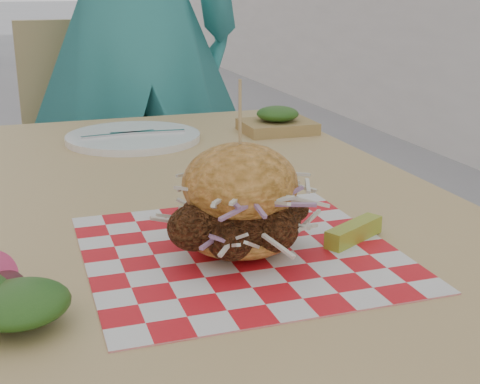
{
  "coord_description": "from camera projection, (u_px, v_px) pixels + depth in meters",
  "views": [
    {
      "loc": [
        -0.53,
        -1.16,
        1.06
      ],
      "look_at": [
        -0.3,
        -0.46,
        0.82
      ],
      "focal_mm": 50.0,
      "sensor_mm": 36.0,
      "label": 1
    }
  ],
  "objects": [
    {
      "name": "paper_liner",
      "position": [
        240.0,
        251.0,
        0.79
      ],
      "size": [
        0.36,
        0.36,
        0.0
      ],
      "primitive_type": "cube",
      "color": "red",
      "rests_on": "patio_table"
    },
    {
      "name": "patio_chair",
      "position": [
        96.0,
        155.0,
        2.04
      ],
      "size": [
        0.44,
        0.45,
        0.95
      ],
      "rotation": [
        0.0,
        0.0,
        0.04
      ],
      "color": "tan",
      "rests_on": "ground"
    },
    {
      "name": "kraft_tray",
      "position": [
        277.0,
        122.0,
        1.42
      ],
      "size": [
        0.15,
        0.12,
        0.06
      ],
      "color": "#9B7E46",
      "rests_on": "patio_table"
    },
    {
      "name": "place_setting",
      "position": [
        133.0,
        137.0,
        1.35
      ],
      "size": [
        0.27,
        0.27,
        0.02
      ],
      "color": "white",
      "rests_on": "patio_table"
    },
    {
      "name": "sandwich",
      "position": [
        240.0,
        206.0,
        0.78
      ],
      "size": [
        0.18,
        0.18,
        0.2
      ],
      "color": "gold",
      "rests_on": "paper_liner"
    },
    {
      "name": "patio_table",
      "position": [
        174.0,
        238.0,
        1.05
      ],
      "size": [
        0.8,
        1.2,
        0.75
      ],
      "color": "tan",
      "rests_on": "ground"
    },
    {
      "name": "pickle_spear",
      "position": [
        354.0,
        232.0,
        0.82
      ],
      "size": [
        0.09,
        0.07,
        0.02
      ],
      "primitive_type": "cube",
      "rotation": [
        0.0,
        0.0,
        0.51
      ],
      "color": "#91A530",
      "rests_on": "paper_liner"
    },
    {
      "name": "diner",
      "position": [
        133.0,
        28.0,
        1.9
      ],
      "size": [
        0.69,
        0.46,
        1.86
      ],
      "primitive_type": "imported",
      "rotation": [
        0.0,
        0.0,
        3.16
      ],
      "color": "teal",
      "rests_on": "ground"
    }
  ]
}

